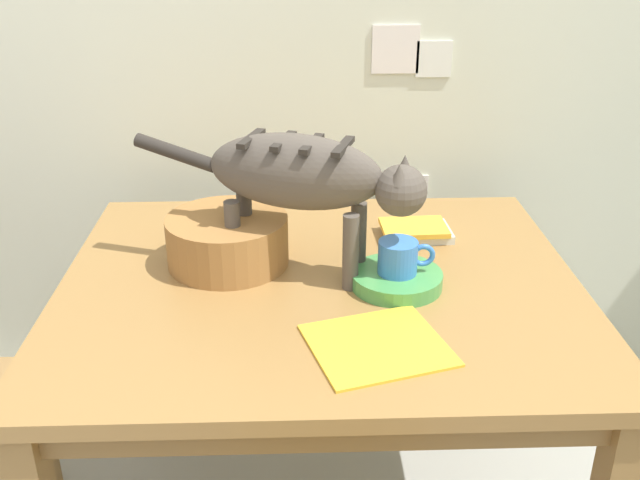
# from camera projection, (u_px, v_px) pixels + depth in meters

# --- Properties ---
(wall_rear) EXTENTS (4.99, 0.11, 2.50)m
(wall_rear) POSITION_uv_depth(u_px,v_px,m) (284.00, 2.00, 2.05)
(wall_rear) COLOR silver
(wall_rear) RESTS_ON ground_plane
(dining_table) EXTENTS (1.18, 0.99, 0.72)m
(dining_table) POSITION_uv_depth(u_px,v_px,m) (320.00, 312.00, 1.68)
(dining_table) COLOR olive
(dining_table) RESTS_ON ground_plane
(cat) EXTENTS (0.65, 0.27, 0.33)m
(cat) POSITION_uv_depth(u_px,v_px,m) (306.00, 179.00, 1.58)
(cat) COLOR #534A41
(cat) RESTS_ON dining_table
(saucer_bowl) EXTENTS (0.20, 0.20, 0.03)m
(saucer_bowl) POSITION_uv_depth(u_px,v_px,m) (397.00, 279.00, 1.61)
(saucer_bowl) COLOR #459449
(saucer_bowl) RESTS_ON dining_table
(coffee_mug) EXTENTS (0.13, 0.09, 0.08)m
(coffee_mug) POSITION_uv_depth(u_px,v_px,m) (399.00, 257.00, 1.59)
(coffee_mug) COLOR #3776C7
(coffee_mug) RESTS_ON saucer_bowl
(magazine) EXTENTS (0.31, 0.29, 0.01)m
(magazine) POSITION_uv_depth(u_px,v_px,m) (377.00, 345.00, 1.40)
(magazine) COLOR yellow
(magazine) RESTS_ON dining_table
(book_stack) EXTENTS (0.18, 0.14, 0.03)m
(book_stack) POSITION_uv_depth(u_px,v_px,m) (416.00, 231.00, 1.85)
(book_stack) COLOR silver
(book_stack) RESTS_ON dining_table
(wicker_basket) EXTENTS (0.29, 0.29, 0.12)m
(wicker_basket) POSITION_uv_depth(u_px,v_px,m) (228.00, 240.00, 1.70)
(wicker_basket) COLOR #9E6C38
(wicker_basket) RESTS_ON dining_table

